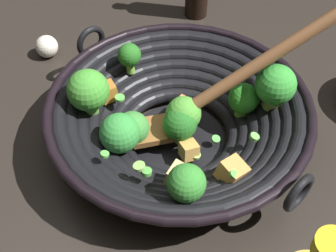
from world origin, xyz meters
The scene contains 3 objects.
ground_plane centered at (0.00, 0.00, 0.00)m, with size 4.00×4.00×0.00m, color #28231E.
wok centered at (0.00, 0.00, 0.06)m, with size 0.41×0.38×0.21m.
garlic_bulb centered at (-0.21, 0.23, 0.02)m, with size 0.04×0.04×0.04m, color silver.
Camera 1 is at (-0.06, -0.44, 0.53)m, focal length 48.71 mm.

